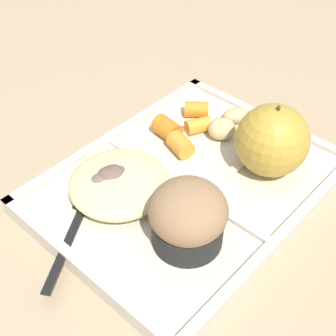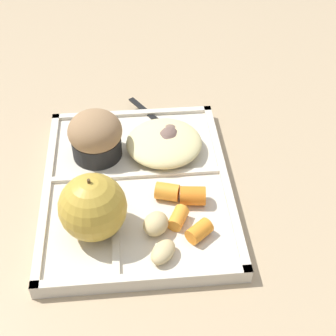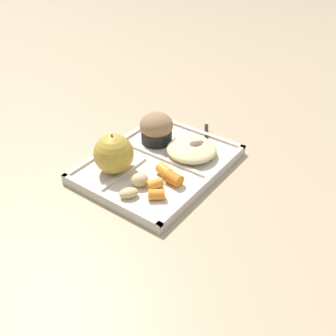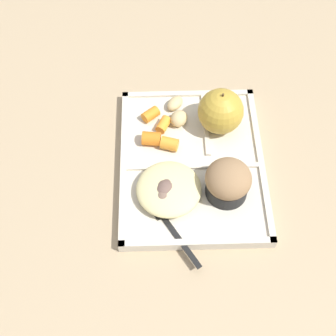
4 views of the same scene
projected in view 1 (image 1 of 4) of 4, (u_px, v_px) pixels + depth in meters
ground at (188, 191)px, 0.52m from camera, size 6.00×6.00×0.00m
lunch_tray at (188, 185)px, 0.52m from camera, size 0.31×0.24×0.02m
green_apple at (272, 140)px, 0.50m from camera, size 0.08×0.08×0.08m
bran_muffin at (188, 217)px, 0.43m from camera, size 0.07×0.07×0.07m
carrot_slice_diagonal at (198, 126)px, 0.57m from camera, size 0.03×0.03×0.02m
carrot_slice_center at (167, 128)px, 0.56m from camera, size 0.03×0.03×0.02m
carrot_slice_back at (196, 109)px, 0.59m from camera, size 0.03×0.04×0.02m
carrot_slice_large at (180, 145)px, 0.54m from camera, size 0.03×0.03×0.02m
potato_chunk_large at (237, 115)px, 0.58m from camera, size 0.04×0.04×0.02m
potato_chunk_small at (222, 129)px, 0.56m from camera, size 0.04×0.04×0.03m
egg_noodle_pile at (119, 183)px, 0.49m from camera, size 0.11×0.11×0.03m
meatball_back at (109, 181)px, 0.49m from camera, size 0.03×0.03×0.03m
meatball_front at (119, 180)px, 0.49m from camera, size 0.03×0.03×0.03m
meatball_center at (101, 187)px, 0.48m from camera, size 0.03×0.03×0.03m
meatball_side at (114, 180)px, 0.49m from camera, size 0.03×0.03×0.03m
plastic_fork at (78, 220)px, 0.47m from camera, size 0.14×0.09×0.00m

